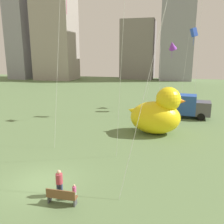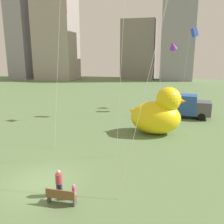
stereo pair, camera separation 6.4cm
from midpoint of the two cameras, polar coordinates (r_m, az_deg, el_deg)
The scene contains 9 objects.
ground_plane at distance 16.28m, azimuth -16.18°, elevation -15.62°, with size 140.00×140.00×0.00m, color #5C7749.
park_bench at distance 13.76m, azimuth -11.78°, elevation -18.86°, with size 1.63×0.49×0.90m.
person_adult at distance 14.28m, azimuth -12.26°, elevation -15.76°, with size 0.39×0.39×1.58m.
person_child at distance 14.05m, azimuth -8.83°, elevation -17.94°, with size 0.22×0.22×0.89m.
giant_inflatable_duck at distance 24.36m, azimuth 10.78°, elevation -0.43°, with size 5.70×3.66×4.72m.
box_truck at distance 31.64m, azimuth 16.58°, elevation 1.40°, with size 6.28×2.78×2.85m.
city_skyline at distance 78.88m, azimuth -4.42°, elevation 19.04°, with size 55.86×21.21×37.33m.
kite_purple at distance 36.39m, azimuth 14.20°, elevation 14.95°, with size 2.50×3.07×9.72m.
kite_blue at distance 35.25m, azimuth 18.92°, elevation 17.26°, with size 1.79×1.76×11.22m.
Camera 2 is at (7.66, -12.09, 7.78)m, focal length 38.76 mm.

